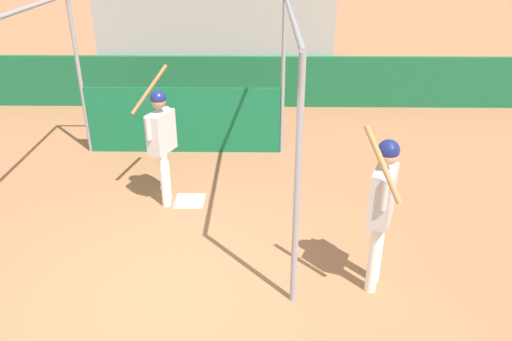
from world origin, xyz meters
The scene contains 7 objects.
ground_plane centered at (0.00, 0.00, 0.00)m, with size 60.00×60.00×0.00m, color #9E6642.
outfield_wall centered at (0.00, 6.78, 0.59)m, with size 24.00×0.12×1.18m.
bleacher_section centered at (0.00, 8.44, 1.42)m, with size 5.40×3.20×2.86m.
batting_cage centered at (-0.35, 3.31, 1.25)m, with size 3.67×4.22×2.85m.
home_plate centered at (-0.02, 2.19, 0.01)m, with size 0.44×0.44×0.02m.
player_batter centered at (-0.38, 2.20, 1.08)m, with size 0.63×1.00×1.97m.
player_waiting centered at (2.40, 0.22, 1.13)m, with size 0.52×0.80×2.08m.
Camera 1 is at (1.09, -4.51, 3.81)m, focal length 35.00 mm.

